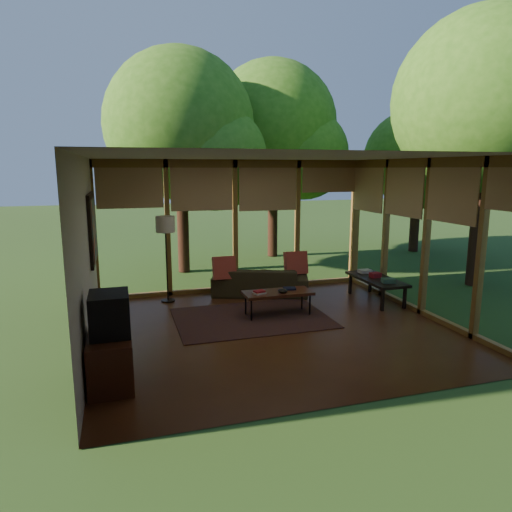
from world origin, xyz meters
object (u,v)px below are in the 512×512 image
object	(u,v)px
coffee_table	(278,293)
side_console	(376,280)
television	(110,314)
sofa	(260,281)
media_cabinet	(111,358)
floor_lamp	(165,229)

from	to	relation	value
coffee_table	side_console	bearing A→B (deg)	7.70
television	side_console	world-z (taller)	television
sofa	television	size ratio (longest dim) A/B	3.48
sofa	media_cabinet	distance (m)	4.27
media_cabinet	television	distance (m)	0.55
media_cabinet	floor_lamp	xyz separation A→B (m)	(1.01, 3.22, 1.11)
television	floor_lamp	size ratio (longest dim) A/B	0.33
media_cabinet	side_console	bearing A→B (deg)	23.37
floor_lamp	media_cabinet	bearing A→B (deg)	-107.38
sofa	floor_lamp	world-z (taller)	floor_lamp
side_console	media_cabinet	bearing A→B (deg)	-156.63
sofa	television	xyz separation A→B (m)	(-2.83, -3.17, 0.57)
television	side_console	size ratio (longest dim) A/B	0.39
television	sofa	bearing A→B (deg)	48.22
sofa	side_console	size ratio (longest dim) A/B	1.37
media_cabinet	coffee_table	world-z (taller)	media_cabinet
floor_lamp	coffee_table	bearing A→B (deg)	-38.67
sofa	side_console	distance (m)	2.28
sofa	side_console	world-z (taller)	sofa
sofa	floor_lamp	distance (m)	2.16
floor_lamp	side_console	world-z (taller)	floor_lamp
floor_lamp	side_console	bearing A→B (deg)	-16.07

